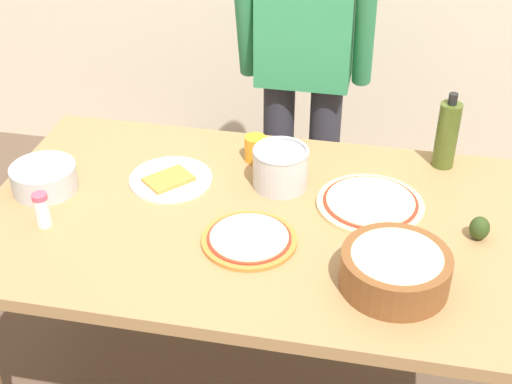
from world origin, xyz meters
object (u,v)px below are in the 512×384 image
mixing_bowl_steel (44,178)px  pizza_raw_on_board (370,203)px  dining_table (253,240)px  salt_shaker (42,210)px  steel_pot (281,167)px  avocado (479,228)px  olive_oil_bottle (447,134)px  plate_with_slice (170,179)px  person_cook (304,58)px  pizza_cooked_on_tray (249,239)px  popcorn_bowl (396,267)px  cup_orange (255,148)px

mixing_bowl_steel → pizza_raw_on_board: bearing=6.2°
dining_table → salt_shaker: size_ratio=15.09×
pizza_raw_on_board → steel_pot: (-0.28, 0.06, 0.06)m
dining_table → avocado: size_ratio=22.86×
olive_oil_bottle → avocado: olive_oil_bottle is taller
salt_shaker → avocado: (1.22, 0.18, -0.02)m
plate_with_slice → olive_oil_bottle: size_ratio=1.02×
avocado → mixing_bowl_steel: bearing=-179.7°
person_cook → pizza_raw_on_board: bearing=-65.0°
salt_shaker → avocado: size_ratio=1.51×
mixing_bowl_steel → salt_shaker: 0.19m
dining_table → mixing_bowl_steel: (-0.65, 0.01, 0.13)m
steel_pot → pizza_cooked_on_tray: bearing=-96.6°
dining_table → salt_shaker: 0.62m
plate_with_slice → steel_pot: (0.34, 0.05, 0.06)m
pizza_raw_on_board → avocado: size_ratio=4.59×
dining_table → popcorn_bowl: popcorn_bowl is taller
mixing_bowl_steel → avocado: bearing=0.3°
salt_shaker → cup_orange: bearing=42.4°
cup_orange → popcorn_bowl: bearing=-48.9°
person_cook → mixing_bowl_steel: person_cook is taller
pizza_cooked_on_tray → salt_shaker: bearing=-176.3°
person_cook → salt_shaker: 1.11m
olive_oil_bottle → pizza_cooked_on_tray: bearing=-135.3°
cup_orange → salt_shaker: bearing=-137.6°
person_cook → pizza_cooked_on_tray: 0.90m
pizza_raw_on_board → olive_oil_bottle: size_ratio=1.26×
cup_orange → salt_shaker: size_ratio=0.80×
popcorn_bowl → avocado: size_ratio=4.00×
dining_table → steel_pot: steel_pot is taller
steel_pot → salt_shaker: size_ratio=1.64×
cup_orange → salt_shaker: salt_shaker is taller
salt_shaker → person_cook: bearing=56.3°
person_cook → olive_oil_bottle: 0.63m
mixing_bowl_steel → avocado: size_ratio=2.86×
person_cook → popcorn_bowl: (0.38, -0.99, -0.12)m
olive_oil_bottle → avocado: bearing=-76.3°
olive_oil_bottle → person_cook: bearing=145.1°
avocado → steel_pot: bearing=165.0°
plate_with_slice → cup_orange: bearing=37.8°
mixing_bowl_steel → cup_orange: bearing=26.6°
salt_shaker → avocado: bearing=8.5°
mixing_bowl_steel → avocado: (1.30, 0.01, -0.01)m
pizza_cooked_on_tray → mixing_bowl_steel: 0.69m
cup_orange → avocado: bearing=-22.8°
person_cook → cup_orange: (-0.09, -0.45, -0.14)m
plate_with_slice → mixing_bowl_steel: (-0.36, -0.12, 0.03)m
pizza_raw_on_board → pizza_cooked_on_tray: 0.40m
popcorn_bowl → salt_shaker: bearing=176.2°
steel_pot → cup_orange: (-0.11, 0.14, -0.02)m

